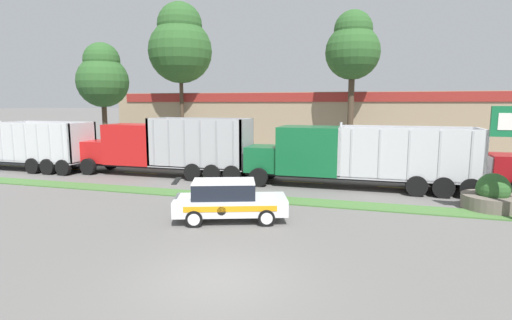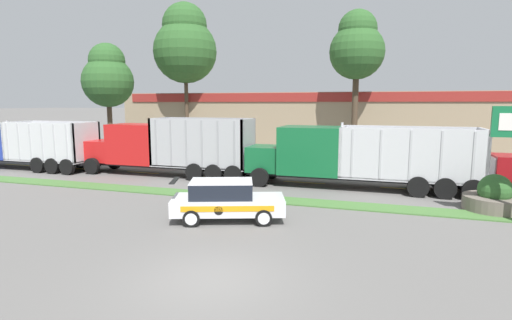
{
  "view_description": "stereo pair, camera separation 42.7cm",
  "coord_description": "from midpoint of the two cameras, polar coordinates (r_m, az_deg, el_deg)",
  "views": [
    {
      "loc": [
        3.74,
        -9.12,
        4.57
      ],
      "look_at": [
        -1.73,
        9.29,
        1.82
      ],
      "focal_mm": 28.0,
      "sensor_mm": 36.0,
      "label": 1
    },
    {
      "loc": [
        4.15,
        -8.99,
        4.57
      ],
      "look_at": [
        -1.73,
        9.29,
        1.82
      ],
      "focal_mm": 28.0,
      "sensor_mm": 36.0,
      "label": 2
    }
  ],
  "objects": [
    {
      "name": "ground_plane",
      "position": [
        10.88,
        -5.4,
        -16.72
      ],
      "size": [
        600.0,
        600.0,
        0.0
      ],
      "primitive_type": "plane",
      "color": "slate"
    },
    {
      "name": "grass_verge",
      "position": [
        18.82,
        5.23,
        -5.84
      ],
      "size": [
        120.0,
        1.36,
        0.06
      ],
      "primitive_type": "cube",
      "color": "#477538",
      "rests_on": "ground_plane"
    },
    {
      "name": "centre_line_0",
      "position": [
        34.45,
        -30.63,
        -0.6
      ],
      "size": [
        2.4,
        0.14,
        0.01
      ],
      "primitive_type": "cube",
      "color": "yellow",
      "rests_on": "ground_plane"
    },
    {
      "name": "centre_line_1",
      "position": [
        30.64,
        -23.9,
        -1.12
      ],
      "size": [
        2.4,
        0.14,
        0.01
      ],
      "primitive_type": "cube",
      "color": "yellow",
      "rests_on": "ground_plane"
    },
    {
      "name": "centre_line_2",
      "position": [
        27.37,
        -15.42,
        -1.74
      ],
      "size": [
        2.4,
        0.14,
        0.01
      ],
      "primitive_type": "cube",
      "color": "yellow",
      "rests_on": "ground_plane"
    },
    {
      "name": "centre_line_3",
      "position": [
        24.85,
        -4.92,
        -2.46
      ],
      "size": [
        2.4,
        0.14,
        0.01
      ],
      "primitive_type": "cube",
      "color": "yellow",
      "rests_on": "ground_plane"
    },
    {
      "name": "centre_line_4",
      "position": [
        23.33,
        7.42,
        -3.2
      ],
      "size": [
        2.4,
        0.14,
        0.01
      ],
      "primitive_type": "cube",
      "color": "yellow",
      "rests_on": "ground_plane"
    },
    {
      "name": "centre_line_5",
      "position": [
        23.01,
        20.8,
        -3.83
      ],
      "size": [
        2.4,
        0.14,
        0.01
      ],
      "primitive_type": "cube",
      "color": "yellow",
      "rests_on": "ground_plane"
    },
    {
      "name": "dump_truck_lead",
      "position": [
        33.26,
        -31.35,
        1.87
      ],
      "size": [
        11.55,
        2.83,
        3.38
      ],
      "color": "black",
      "rests_on": "ground_plane"
    },
    {
      "name": "dump_truck_mid",
      "position": [
        22.21,
        11.55,
        0.51
      ],
      "size": [
        12.13,
        2.84,
        3.58
      ],
      "color": "black",
      "rests_on": "ground_plane"
    },
    {
      "name": "dump_truck_trail",
      "position": [
        26.31,
        -14.18,
        1.63
      ],
      "size": [
        11.51,
        2.57,
        3.65
      ],
      "color": "black",
      "rests_on": "ground_plane"
    },
    {
      "name": "rally_car",
      "position": [
        15.68,
        -3.51,
        -5.71
      ],
      "size": [
        4.67,
        3.08,
        1.62
      ],
      "color": "white",
      "rests_on": "ground_plane"
    },
    {
      "name": "stone_planter",
      "position": [
        19.94,
        31.42,
        -4.69
      ],
      "size": [
        2.47,
        2.47,
        1.59
      ],
      "color": "#6B6056",
      "rests_on": "ground_plane"
    },
    {
      "name": "store_building_backdrop",
      "position": [
        41.5,
        11.82,
        5.49
      ],
      "size": [
        41.87,
        12.1,
        5.52
      ],
      "color": "#9E896B",
      "rests_on": "ground_plane"
    },
    {
      "name": "tree_behind_left",
      "position": [
        39.41,
        -9.78,
        15.89
      ],
      "size": [
        5.92,
        5.92,
        13.81
      ],
      "color": "#473828",
      "rests_on": "ground_plane"
    },
    {
      "name": "tree_behind_centre",
      "position": [
        33.82,
        14.59,
        15.34
      ],
      "size": [
        4.34,
        4.34,
        11.84
      ],
      "color": "#473828",
      "rests_on": "ground_plane"
    },
    {
      "name": "tree_behind_right",
      "position": [
        36.46,
        -20.11,
        11.09
      ],
      "size": [
        4.27,
        4.27,
        9.54
      ],
      "color": "#473828",
      "rests_on": "ground_plane"
    }
  ]
}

